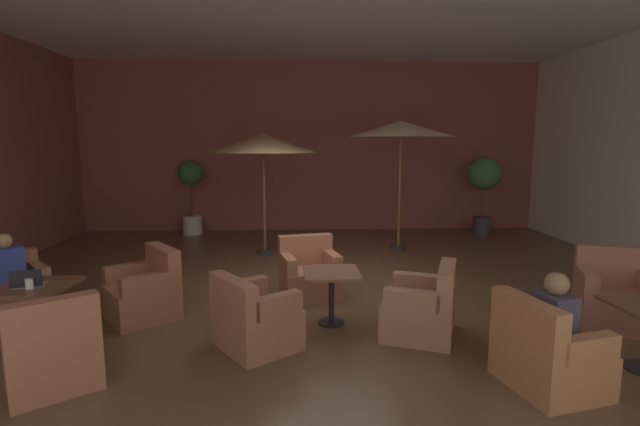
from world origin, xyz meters
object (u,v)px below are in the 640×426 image
Objects in this scene: armchair_mid_center_south at (547,355)px; patron_by_window at (7,263)px; armchair_front_right_south at (254,320)px; armchair_front_left_east at (145,293)px; patron_blue_shirt at (555,313)px; patio_umbrella_tall_red at (263,144)px; armchair_front_left_north at (52,352)px; armchair_mid_center_east at (615,298)px; armchair_front_right_north at (422,309)px; armchair_front_left_south at (9,293)px; potted_tree_left_corner at (484,180)px; cafe_table_front_right at (332,283)px; patio_umbrella_center_beige at (401,130)px; potted_tree_mid_left at (191,191)px; cafe_table_front_left at (35,296)px; iced_drink_cup at (29,284)px; open_laptop at (28,282)px; armchair_front_right_east at (309,275)px.

armchair_mid_center_south is 1.42× the size of patron_by_window.
patron_by_window reaches higher than armchair_front_right_south.
patron_blue_shirt is at bearing -24.16° from armchair_front_left_east.
armchair_front_left_north is at bearing -107.07° from patio_umbrella_tall_red.
armchair_mid_center_south is at bearing -139.38° from armchair_mid_center_east.
armchair_front_left_north is 5.55m from patio_umbrella_tall_red.
armchair_mid_center_south reaches higher than armchair_front_right_north.
armchair_front_left_east is at bearing 168.05° from armchair_front_right_north.
armchair_front_left_south is 7.50m from armchair_mid_center_east.
potted_tree_left_corner is 2.87× the size of patron_by_window.
armchair_front_left_north reaches higher than armchair_front_left_south.
cafe_table_front_right is 0.29× the size of patio_umbrella_tall_red.
armchair_front_right_south is at bearing -129.29° from potted_tree_left_corner.
armchair_front_left_south is 0.41× the size of patio_umbrella_center_beige.
potted_tree_mid_left is (-4.80, 7.38, 0.76)m from armchair_mid_center_south.
cafe_table_front_right is at bearing 27.44° from armchair_front_left_north.
armchair_front_left_south is 1.57× the size of cafe_table_front_right.
armchair_front_right_south is 2.85m from armchair_mid_center_south.
patio_umbrella_center_beige is (4.95, 4.34, 1.92)m from cafe_table_front_left.
armchair_mid_center_east is 6.19m from patio_umbrella_tall_red.
patron_blue_shirt is (5.13, -1.17, 0.17)m from cafe_table_front_left.
armchair_front_left_east reaches higher than iced_drink_cup.
potted_tree_mid_left reaches higher than open_laptop.
armchair_front_left_south is at bearing 173.73° from cafe_table_front_right.
patio_umbrella_center_beige reaches higher than patron_by_window.
armchair_mid_center_east is 2.07m from patron_blue_shirt.
armchair_front_right_east is 1.41× the size of patron_blue_shirt.
open_laptop reaches higher than armchair_mid_center_south.
armchair_front_right_east is 3.30m from patio_umbrella_tall_red.
patio_umbrella_tall_red is (1.27, 3.33, 1.86)m from armchair_front_left_east.
patron_by_window is (-1.07, -5.38, -0.37)m from potted_tree_mid_left.
armchair_front_left_south is 6.28m from patron_blue_shirt.
patio_umbrella_tall_red is 3.09m from potted_tree_mid_left.
patio_umbrella_center_beige is 1.48× the size of potted_tree_mid_left.
iced_drink_cup is at bearing -92.40° from potted_tree_mid_left.
patio_umbrella_tall_red is 5.43m from potted_tree_left_corner.
potted_tree_left_corner is 9.36m from iced_drink_cup.
armchair_mid_center_south is 0.50× the size of potted_tree_left_corner.
armchair_front_right_north is at bearing 125.87° from patron_blue_shirt.
patron_blue_shirt reaches higher than armchair_front_left_east.
armchair_mid_center_south is 6.26m from patio_umbrella_tall_red.
patron_blue_shirt reaches higher than cafe_table_front_left.
open_laptop is at bearing -92.94° from potted_tree_mid_left.
patio_umbrella_center_beige is 23.97× the size of iced_drink_cup.
patio_umbrella_center_beige is (2.56, 4.58, 2.14)m from armchair_front_right_south.
patio_umbrella_center_beige is at bearing 66.90° from cafe_table_front_right.
patio_umbrella_tall_red reaches higher than iced_drink_cup.
iced_drink_cup is at bearing -49.14° from patron_by_window.
armchair_front_right_north is at bearing -9.08° from patron_by_window.
armchair_front_left_south is at bearing 133.87° from patron_by_window.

